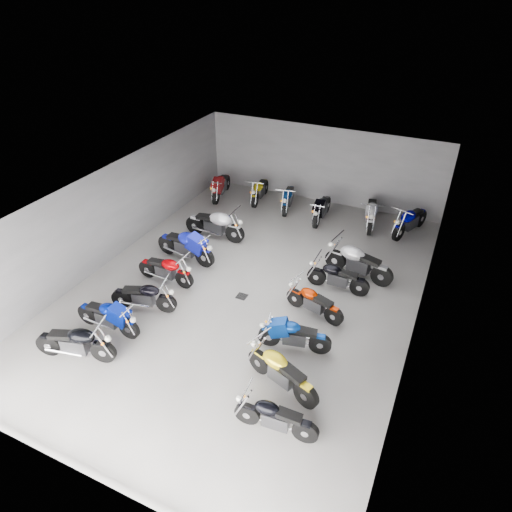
{
  "coord_description": "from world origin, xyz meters",
  "views": [
    {
      "loc": [
        5.08,
        -10.36,
        8.57
      ],
      "look_at": [
        0.08,
        0.35,
        1.0
      ],
      "focal_mm": 32.0,
      "sensor_mm": 36.0,
      "label": 1
    }
  ],
  "objects_px": {
    "motorcycle_left_a": "(76,343)",
    "motorcycle_left_f": "(215,224)",
    "motorcycle_left_b": "(108,316)",
    "motorcycle_back_a": "(221,186)",
    "motorcycle_right_d": "(314,302)",
    "motorcycle_back_e": "(371,213)",
    "drain_grate": "(242,296)",
    "motorcycle_right_a": "(275,417)",
    "motorcycle_right_f": "(358,262)",
    "motorcycle_right_c": "(294,335)",
    "motorcycle_back_b": "(260,190)",
    "motorcycle_left_e": "(186,246)",
    "motorcycle_back_f": "(410,221)",
    "motorcycle_right_b": "(281,372)",
    "motorcycle_left_c": "(144,296)",
    "motorcycle_back_d": "(322,208)",
    "motorcycle_back_c": "(288,198)",
    "motorcycle_left_d": "(166,270)",
    "motorcycle_right_e": "(337,277)"
  },
  "relations": [
    {
      "from": "motorcycle_left_b",
      "to": "motorcycle_left_f",
      "type": "xyz_separation_m",
      "value": [
        0.16,
        5.69,
        0.08
      ]
    },
    {
      "from": "motorcycle_left_d",
      "to": "motorcycle_right_c",
      "type": "xyz_separation_m",
      "value": [
        4.72,
        -1.1,
        -0.02
      ]
    },
    {
      "from": "motorcycle_back_b",
      "to": "motorcycle_right_a",
      "type": "bearing_deg",
      "value": 109.0
    },
    {
      "from": "drain_grate",
      "to": "motorcycle_back_c",
      "type": "height_order",
      "value": "motorcycle_back_c"
    },
    {
      "from": "motorcycle_left_b",
      "to": "motorcycle_right_d",
      "type": "relative_size",
      "value": 1.11
    },
    {
      "from": "motorcycle_back_c",
      "to": "motorcycle_right_c",
      "type": "bearing_deg",
      "value": 101.01
    },
    {
      "from": "drain_grate",
      "to": "motorcycle_left_b",
      "type": "height_order",
      "value": "motorcycle_left_b"
    },
    {
      "from": "motorcycle_right_a",
      "to": "motorcycle_back_c",
      "type": "bearing_deg",
      "value": 15.44
    },
    {
      "from": "motorcycle_right_f",
      "to": "motorcycle_back_a",
      "type": "height_order",
      "value": "motorcycle_right_f"
    },
    {
      "from": "motorcycle_left_b",
      "to": "motorcycle_back_d",
      "type": "relative_size",
      "value": 0.98
    },
    {
      "from": "motorcycle_left_c",
      "to": "motorcycle_left_e",
      "type": "height_order",
      "value": "motorcycle_left_e"
    },
    {
      "from": "motorcycle_left_f",
      "to": "motorcycle_right_a",
      "type": "bearing_deg",
      "value": 36.45
    },
    {
      "from": "motorcycle_left_d",
      "to": "motorcycle_back_b",
      "type": "xyz_separation_m",
      "value": [
        0.18,
        6.69,
        0.01
      ]
    },
    {
      "from": "motorcycle_left_d",
      "to": "motorcycle_back_c",
      "type": "xyz_separation_m",
      "value": [
        1.56,
        6.49,
        0.01
      ]
    },
    {
      "from": "motorcycle_left_a",
      "to": "motorcycle_left_f",
      "type": "relative_size",
      "value": 0.89
    },
    {
      "from": "motorcycle_left_a",
      "to": "motorcycle_back_d",
      "type": "xyz_separation_m",
      "value": [
        3.28,
        9.87,
        -0.01
      ]
    },
    {
      "from": "motorcycle_left_b",
      "to": "motorcycle_left_e",
      "type": "bearing_deg",
      "value": -179.74
    },
    {
      "from": "motorcycle_left_a",
      "to": "motorcycle_right_e",
      "type": "distance_m",
      "value": 7.65
    },
    {
      "from": "motorcycle_left_a",
      "to": "motorcycle_back_a",
      "type": "distance_m",
      "value": 10.15
    },
    {
      "from": "motorcycle_left_e",
      "to": "motorcycle_back_f",
      "type": "bearing_deg",
      "value": 133.96
    },
    {
      "from": "motorcycle_left_a",
      "to": "motorcycle_right_f",
      "type": "bearing_deg",
      "value": 124.97
    },
    {
      "from": "motorcycle_left_f",
      "to": "motorcycle_right_c",
      "type": "xyz_separation_m",
      "value": [
        4.68,
        -4.21,
        -0.1
      ]
    },
    {
      "from": "motorcycle_right_a",
      "to": "motorcycle_right_c",
      "type": "distance_m",
      "value": 2.6
    },
    {
      "from": "motorcycle_right_d",
      "to": "motorcycle_back_e",
      "type": "xyz_separation_m",
      "value": [
        0.24,
        6.06,
        0.09
      ]
    },
    {
      "from": "motorcycle_left_c",
      "to": "motorcycle_right_b",
      "type": "height_order",
      "value": "motorcycle_right_b"
    },
    {
      "from": "motorcycle_right_d",
      "to": "motorcycle_back_b",
      "type": "height_order",
      "value": "motorcycle_back_b"
    },
    {
      "from": "motorcycle_left_f",
      "to": "motorcycle_right_f",
      "type": "bearing_deg",
      "value": 86.03
    },
    {
      "from": "motorcycle_right_e",
      "to": "motorcycle_back_c",
      "type": "xyz_separation_m",
      "value": [
        -3.45,
        4.59,
        0.02
      ]
    },
    {
      "from": "motorcycle_right_a",
      "to": "motorcycle_right_b",
      "type": "relative_size",
      "value": 0.92
    },
    {
      "from": "motorcycle_right_a",
      "to": "motorcycle_right_d",
      "type": "bearing_deg",
      "value": 2.69
    },
    {
      "from": "motorcycle_left_e",
      "to": "motorcycle_back_b",
      "type": "relative_size",
      "value": 1.13
    },
    {
      "from": "motorcycle_right_f",
      "to": "motorcycle_back_d",
      "type": "height_order",
      "value": "motorcycle_right_f"
    },
    {
      "from": "motorcycle_right_b",
      "to": "motorcycle_right_d",
      "type": "height_order",
      "value": "motorcycle_right_b"
    },
    {
      "from": "drain_grate",
      "to": "motorcycle_back_c",
      "type": "distance_m",
      "value": 6.26
    },
    {
      "from": "motorcycle_left_f",
      "to": "motorcycle_back_e",
      "type": "bearing_deg",
      "value": 123.23
    },
    {
      "from": "motorcycle_left_b",
      "to": "motorcycle_right_d",
      "type": "height_order",
      "value": "motorcycle_left_b"
    },
    {
      "from": "motorcycle_back_e",
      "to": "motorcycle_left_c",
      "type": "bearing_deg",
      "value": 47.88
    },
    {
      "from": "motorcycle_left_b",
      "to": "motorcycle_back_f",
      "type": "xyz_separation_m",
      "value": [
        6.56,
        9.05,
        0.05
      ]
    },
    {
      "from": "motorcycle_left_b",
      "to": "motorcycle_back_a",
      "type": "height_order",
      "value": "motorcycle_back_a"
    },
    {
      "from": "motorcycle_left_e",
      "to": "motorcycle_right_f",
      "type": "relative_size",
      "value": 1.01
    },
    {
      "from": "motorcycle_left_b",
      "to": "motorcycle_left_f",
      "type": "bearing_deg",
      "value": 178.51
    },
    {
      "from": "motorcycle_left_e",
      "to": "motorcycle_right_d",
      "type": "height_order",
      "value": "motorcycle_left_e"
    },
    {
      "from": "motorcycle_back_d",
      "to": "motorcycle_left_c",
      "type": "bearing_deg",
      "value": 66.86
    },
    {
      "from": "drain_grate",
      "to": "motorcycle_right_a",
      "type": "bearing_deg",
      "value": -55.06
    },
    {
      "from": "motorcycle_left_b",
      "to": "motorcycle_back_c",
      "type": "xyz_separation_m",
      "value": [
        1.68,
        9.07,
        0.0
      ]
    },
    {
      "from": "motorcycle_right_e",
      "to": "motorcycle_back_c",
      "type": "bearing_deg",
      "value": 36.34
    },
    {
      "from": "motorcycle_left_c",
      "to": "motorcycle_back_e",
      "type": "bearing_deg",
      "value": 134.25
    },
    {
      "from": "motorcycle_left_c",
      "to": "motorcycle_right_c",
      "type": "relative_size",
      "value": 1.02
    },
    {
      "from": "motorcycle_right_d",
      "to": "motorcycle_left_b",
      "type": "bearing_deg",
      "value": 136.09
    },
    {
      "from": "drain_grate",
      "to": "motorcycle_left_b",
      "type": "xyz_separation_m",
      "value": [
        -2.62,
        -2.9,
        0.49
      ]
    }
  ]
}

